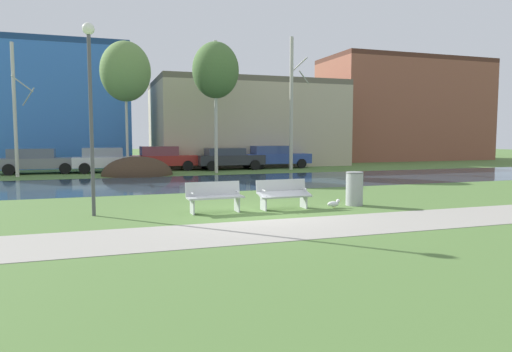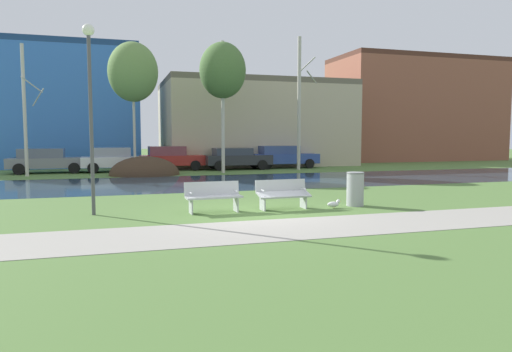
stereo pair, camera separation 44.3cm
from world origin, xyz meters
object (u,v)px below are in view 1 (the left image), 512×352
at_px(parked_suv_fifth_blue, 274,156).
at_px(bench_left, 215,196).
at_px(trash_bin, 354,188).
at_px(parked_van_nearest_grey, 37,160).
at_px(parked_sedan_second_white, 106,159).
at_px(parked_wagon_fourth_dark, 229,158).
at_px(parked_hatch_third_red, 163,158).
at_px(seagull, 334,204).
at_px(bench_right, 283,193).
at_px(streetlamp, 90,88).

bearing_deg(parked_suv_fifth_blue, bench_left, -116.13).
distance_m(trash_bin, parked_van_nearest_grey, 20.07).
height_order(parked_sedan_second_white, parked_wagon_fourth_dark, parked_sedan_second_white).
bearing_deg(bench_left, trash_bin, -0.50).
xyz_separation_m(parked_hatch_third_red, parked_suv_fifth_blue, (7.52, -0.25, 0.00)).
bearing_deg(seagull, parked_wagon_fourth_dark, 85.60).
xyz_separation_m(bench_right, parked_sedan_second_white, (-4.78, 16.55, 0.30)).
distance_m(seagull, parked_sedan_second_white, 18.01).
bearing_deg(bench_left, parked_wagon_fourth_dark, 73.30).
bearing_deg(parked_sedan_second_white, bench_right, -73.89).
height_order(seagull, parked_sedan_second_white, parked_sedan_second_white).
bearing_deg(parked_wagon_fourth_dark, trash_bin, -91.49).
bearing_deg(bench_right, streetlamp, 174.06).
xyz_separation_m(bench_left, parked_suv_fifth_blue, (8.27, 16.87, 0.33)).
bearing_deg(parked_hatch_third_red, parked_van_nearest_grey, -177.00).
height_order(bench_left, seagull, bench_left).
bearing_deg(parked_van_nearest_grey, parked_suv_fifth_blue, 0.51).
bearing_deg(parked_wagon_fourth_dark, seagull, -94.40).
relative_size(trash_bin, seagull, 2.33).
bearing_deg(parked_wagon_fourth_dark, bench_right, -99.74).
xyz_separation_m(trash_bin, parked_van_nearest_grey, (-11.02, 16.78, 0.22)).
bearing_deg(parked_hatch_third_red, bench_right, -85.47).
xyz_separation_m(bench_left, parked_sedan_second_white, (-2.67, 16.55, 0.30)).
relative_size(trash_bin, parked_sedan_second_white, 0.26).
height_order(trash_bin, parked_van_nearest_grey, parked_van_nearest_grey).
xyz_separation_m(parked_van_nearest_grey, parked_wagon_fourth_dark, (11.45, -0.34, -0.01)).
height_order(streetlamp, parked_sedan_second_white, streetlamp).
height_order(seagull, parked_wagon_fourth_dark, parked_wagon_fourth_dark).
bearing_deg(parked_hatch_third_red, bench_left, -92.51).
xyz_separation_m(parked_sedan_second_white, parked_suv_fifth_blue, (10.95, 0.32, 0.03)).
relative_size(parked_wagon_fourth_dark, parked_suv_fifth_blue, 0.93).
distance_m(parked_sedan_second_white, parked_hatch_third_red, 3.47).
height_order(parked_van_nearest_grey, parked_wagon_fourth_dark, parked_van_nearest_grey).
distance_m(streetlamp, parked_wagon_fourth_dark, 18.03).
bearing_deg(bench_left, bench_right, 0.00).
bearing_deg(parked_suv_fifth_blue, seagull, -105.11).
relative_size(bench_right, parked_hatch_third_red, 0.40).
bearing_deg(seagull, parked_van_nearest_grey, 120.81).
height_order(trash_bin, parked_sedan_second_white, parked_sedan_second_white).
bearing_deg(parked_wagon_fourth_dark, bench_left, -106.70).
xyz_separation_m(streetlamp, parked_van_nearest_grey, (-3.27, 16.18, -2.70)).
relative_size(streetlamp, parked_van_nearest_grey, 1.17).
xyz_separation_m(bench_left, parked_van_nearest_grey, (-6.53, 16.74, 0.29)).
relative_size(trash_bin, streetlamp, 0.20).
bearing_deg(streetlamp, parked_suv_fifth_blue, 54.75).
xyz_separation_m(streetlamp, parked_wagon_fourth_dark, (8.17, 15.84, -2.71)).
bearing_deg(parked_hatch_third_red, parked_wagon_fourth_dark, -9.80).
height_order(parked_sedan_second_white, parked_hatch_third_red, parked_hatch_third_red).
distance_m(bench_left, parked_van_nearest_grey, 17.97).
bearing_deg(trash_bin, bench_left, 179.50).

